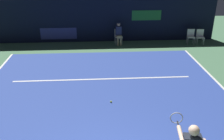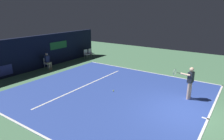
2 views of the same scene
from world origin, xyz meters
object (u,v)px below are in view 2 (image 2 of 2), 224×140
Objects in this scene: tennis_player at (190,81)px; tennis_ball at (113,91)px; courtside_chair_far at (91,53)px; courtside_chair_near at (86,54)px; line_judge_on_chair at (48,61)px.

tennis_ball is at bearing 110.47° from tennis_player.
courtside_chair_far is 12.94× the size of tennis_ball.
courtside_chair_near is at bearing 171.71° from courtside_chair_far.
tennis_player is 4.16m from tennis_ball.
tennis_player reaches higher than courtside_chair_near.
tennis_ball is at bearing -131.59° from courtside_chair_far.
courtside_chair_far is at bearing -8.29° from courtside_chair_near.
courtside_chair_near reaches higher than tennis_ball.
tennis_ball is at bearing -97.33° from line_judge_on_chair.
tennis_player is 11.10m from courtside_chair_near.
line_judge_on_chair reaches higher than courtside_chair_near.
tennis_ball is (-5.80, -6.53, -0.46)m from courtside_chair_far.
line_judge_on_chair is 4.38m from courtside_chair_near.
courtside_chair_far reaches higher than tennis_ball.
line_judge_on_chair is (-0.54, 10.57, -0.30)m from tennis_player.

